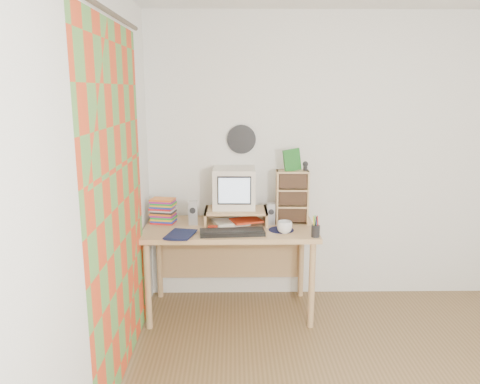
{
  "coord_description": "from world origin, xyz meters",
  "views": [
    {
      "loc": [
        -1.0,
        -2.31,
        1.85
      ],
      "look_at": [
        -0.95,
        1.33,
        1.05
      ],
      "focal_mm": 35.0,
      "sensor_mm": 36.0,
      "label": 1
    }
  ],
  "objects_px": {
    "keyboard": "(232,232)",
    "dvd_stack": "(163,207)",
    "diary": "(169,232)",
    "cd_rack": "(292,197)",
    "desk": "(230,240)",
    "crt_monitor": "(234,188)",
    "mug": "(285,227)"
  },
  "relations": [
    {
      "from": "desk",
      "to": "crt_monitor",
      "type": "distance_m",
      "value": 0.43
    },
    {
      "from": "desk",
      "to": "dvd_stack",
      "type": "relative_size",
      "value": 5.17
    },
    {
      "from": "desk",
      "to": "crt_monitor",
      "type": "bearing_deg",
      "value": 67.3
    },
    {
      "from": "keyboard",
      "to": "diary",
      "type": "height_order",
      "value": "diary"
    },
    {
      "from": "crt_monitor",
      "to": "keyboard",
      "type": "bearing_deg",
      "value": -91.73
    },
    {
      "from": "keyboard",
      "to": "diary",
      "type": "bearing_deg",
      "value": 177.2
    },
    {
      "from": "keyboard",
      "to": "cd_rack",
      "type": "height_order",
      "value": "cd_rack"
    },
    {
      "from": "desk",
      "to": "mug",
      "type": "bearing_deg",
      "value": -30.47
    },
    {
      "from": "dvd_stack",
      "to": "desk",
      "type": "bearing_deg",
      "value": 7.15
    },
    {
      "from": "dvd_stack",
      "to": "cd_rack",
      "type": "relative_size",
      "value": 0.61
    },
    {
      "from": "crt_monitor",
      "to": "diary",
      "type": "distance_m",
      "value": 0.69
    },
    {
      "from": "crt_monitor",
      "to": "keyboard",
      "type": "xyz_separation_m",
      "value": [
        -0.02,
        -0.37,
        -0.27
      ]
    },
    {
      "from": "desk",
      "to": "diary",
      "type": "distance_m",
      "value": 0.58
    },
    {
      "from": "desk",
      "to": "dvd_stack",
      "type": "bearing_deg",
      "value": 174.97
    },
    {
      "from": "dvd_stack",
      "to": "mug",
      "type": "xyz_separation_m",
      "value": [
        0.99,
        -0.3,
        -0.09
      ]
    },
    {
      "from": "crt_monitor",
      "to": "mug",
      "type": "distance_m",
      "value": 0.57
    },
    {
      "from": "keyboard",
      "to": "dvd_stack",
      "type": "bearing_deg",
      "value": 145.85
    },
    {
      "from": "crt_monitor",
      "to": "diary",
      "type": "relative_size",
      "value": 1.49
    },
    {
      "from": "crt_monitor",
      "to": "dvd_stack",
      "type": "distance_m",
      "value": 0.62
    },
    {
      "from": "dvd_stack",
      "to": "keyboard",
      "type": "bearing_deg",
      "value": -17.37
    },
    {
      "from": "desk",
      "to": "cd_rack",
      "type": "distance_m",
      "value": 0.63
    },
    {
      "from": "crt_monitor",
      "to": "mug",
      "type": "relative_size",
      "value": 2.93
    },
    {
      "from": "desk",
      "to": "cd_rack",
      "type": "bearing_deg",
      "value": 5.74
    },
    {
      "from": "dvd_stack",
      "to": "mug",
      "type": "bearing_deg",
      "value": -4.75
    },
    {
      "from": "cd_rack",
      "to": "keyboard",
      "type": "bearing_deg",
      "value": -144.5
    },
    {
      "from": "crt_monitor",
      "to": "mug",
      "type": "height_order",
      "value": "crt_monitor"
    },
    {
      "from": "desk",
      "to": "diary",
      "type": "xyz_separation_m",
      "value": [
        -0.47,
        -0.3,
        0.16
      ]
    },
    {
      "from": "mug",
      "to": "diary",
      "type": "relative_size",
      "value": 0.51
    },
    {
      "from": "desk",
      "to": "cd_rack",
      "type": "relative_size",
      "value": 3.15
    },
    {
      "from": "desk",
      "to": "dvd_stack",
      "type": "xyz_separation_m",
      "value": [
        -0.56,
        0.05,
        0.27
      ]
    },
    {
      "from": "dvd_stack",
      "to": "diary",
      "type": "bearing_deg",
      "value": -63.06
    },
    {
      "from": "cd_rack",
      "to": "diary",
      "type": "bearing_deg",
      "value": -158.69
    }
  ]
}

